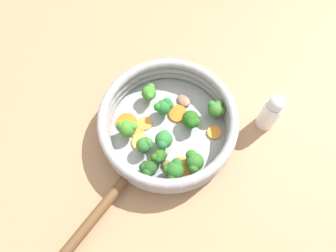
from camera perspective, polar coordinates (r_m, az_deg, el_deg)
ground_plane at (r=0.72m, az=0.00°, el=-0.93°), size 4.00×4.00×0.00m
skillet at (r=0.71m, az=0.00°, el=-0.71°), size 0.27×0.27×0.01m
skillet_rim_wall at (r=0.68m, az=0.00°, el=0.53°), size 0.29×0.29×0.06m
skillet_handle at (r=0.66m, az=-13.41°, el=-15.95°), size 0.21×0.11×0.02m
skillet_rivet_left at (r=0.68m, az=-8.51°, el=-6.40°), size 0.01×0.01×0.01m
skillet_rivet_right at (r=0.67m, az=-4.15°, el=-9.73°), size 0.01×0.01×0.01m
carrot_slice_0 at (r=0.67m, az=2.19°, el=-7.29°), size 0.07×0.07×0.01m
carrot_slice_1 at (r=0.69m, az=-4.75°, el=-2.80°), size 0.04×0.04×0.00m
carrot_slice_2 at (r=0.71m, az=-7.22°, el=0.59°), size 0.05×0.05×0.00m
carrot_slice_3 at (r=0.72m, az=1.75°, el=2.17°), size 0.06×0.06×0.01m
carrot_slice_4 at (r=0.71m, az=-5.69°, el=-0.48°), size 0.05×0.05×0.00m
carrot_slice_5 at (r=0.71m, az=8.04°, el=-1.14°), size 0.03×0.03×0.01m
carrot_slice_6 at (r=0.71m, az=-4.01°, el=0.61°), size 0.04×0.04×0.00m
broccoli_floret_0 at (r=0.69m, az=4.14°, el=0.97°), size 0.04×0.04×0.04m
broccoli_floret_1 at (r=0.65m, az=-3.50°, el=-7.43°), size 0.04×0.04×0.04m
broccoli_floret_2 at (r=0.66m, az=-0.47°, el=-2.50°), size 0.04×0.04×0.05m
broccoli_floret_3 at (r=0.70m, az=8.40°, el=2.94°), size 0.04×0.04×0.05m
broccoli_floret_4 at (r=0.71m, az=-3.29°, el=5.80°), size 0.04×0.03×0.04m
broccoli_floret_5 at (r=0.68m, az=-7.12°, el=-0.41°), size 0.04×0.04×0.05m
broccoli_floret_6 at (r=0.66m, az=-1.58°, el=-5.36°), size 0.03×0.03×0.04m
broccoli_floret_7 at (r=0.64m, az=1.02°, el=-7.65°), size 0.05×0.04×0.05m
broccoli_floret_8 at (r=0.69m, az=-0.67°, el=3.39°), size 0.04×0.04×0.05m
broccoli_floret_9 at (r=0.65m, az=4.54°, el=-6.22°), size 0.04×0.04×0.04m
broccoli_floret_10 at (r=0.66m, az=-4.05°, el=-3.30°), size 0.03×0.03×0.04m
mushroom_piece_0 at (r=0.73m, az=2.77°, el=4.46°), size 0.04×0.04×0.01m
mushroom_piece_1 at (r=0.67m, az=-0.11°, el=-6.92°), size 0.03×0.03×0.01m
salt_shaker at (r=0.71m, az=17.49°, el=2.31°), size 0.04×0.04×0.11m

